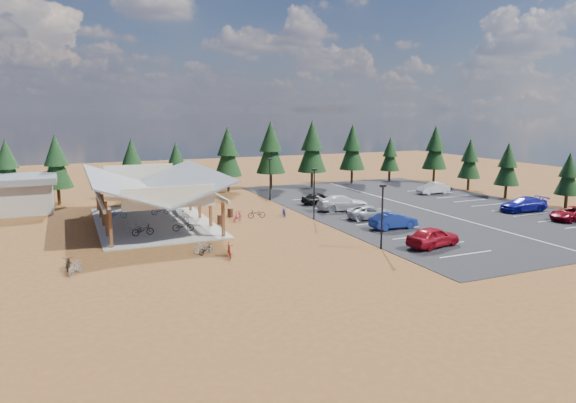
{
  "coord_description": "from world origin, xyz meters",
  "views": [
    {
      "loc": [
        -17.46,
        -43.17,
        10.88
      ],
      "look_at": [
        2.97,
        3.86,
        1.68
      ],
      "focal_mm": 32.0,
      "sensor_mm": 36.0,
      "label": 1
    }
  ],
  "objects_px": {
    "bike_16": "(257,214)",
    "car_4": "(318,198)",
    "bike_8": "(68,262)",
    "lamp_post_1": "(314,190)",
    "bike_3": "(132,204)",
    "bike_9": "(75,267)",
    "car_7": "(524,204)",
    "lamp_post_0": "(382,212)",
    "trash_bin_0": "(220,219)",
    "bike_15": "(237,216)",
    "bike_pavilion": "(152,184)",
    "bike_7": "(160,204)",
    "bike_1": "(133,228)",
    "car_9": "(433,188)",
    "car_1": "(394,221)",
    "car_2": "(371,212)",
    "outbuilding": "(1,195)",
    "bike_4": "(183,226)",
    "bike_0": "(143,230)",
    "trash_bin_1": "(230,213)",
    "bike_5": "(179,215)",
    "car_0": "(433,237)",
    "bike_11": "(229,250)",
    "bike_13": "(204,248)",
    "bike_2": "(117,214)",
    "bike_14": "(284,211)",
    "car_6": "(573,214)",
    "car_3": "(343,203)",
    "bike_6": "(161,210)",
    "bike_12": "(206,249)",
    "lamp_post_2": "(270,176)"
  },
  "relations": [
    {
      "from": "bike_16",
      "to": "car_4",
      "type": "xyz_separation_m",
      "value": [
        9.22,
        4.3,
        0.25
      ]
    },
    {
      "from": "bike_8",
      "to": "lamp_post_1",
      "type": "bearing_deg",
      "value": 23.97
    },
    {
      "from": "bike_3",
      "to": "bike_9",
      "type": "relative_size",
      "value": 1.17
    },
    {
      "from": "bike_16",
      "to": "car_7",
      "type": "height_order",
      "value": "car_7"
    },
    {
      "from": "lamp_post_0",
      "to": "trash_bin_0",
      "type": "relative_size",
      "value": 5.71
    },
    {
      "from": "bike_8",
      "to": "bike_15",
      "type": "relative_size",
      "value": 1.1
    },
    {
      "from": "bike_pavilion",
      "to": "bike_9",
      "type": "relative_size",
      "value": 12.47
    },
    {
      "from": "lamp_post_1",
      "to": "bike_7",
      "type": "height_order",
      "value": "lamp_post_1"
    },
    {
      "from": "bike_1",
      "to": "car_9",
      "type": "bearing_deg",
      "value": -61.47
    },
    {
      "from": "bike_7",
      "to": "car_1",
      "type": "bearing_deg",
      "value": -126.57
    },
    {
      "from": "lamp_post_1",
      "to": "car_2",
      "type": "relative_size",
      "value": 1.06
    },
    {
      "from": "outbuilding",
      "to": "bike_4",
      "type": "distance_m",
      "value": 22.66
    },
    {
      "from": "outbuilding",
      "to": "bike_0",
      "type": "relative_size",
      "value": 5.92
    },
    {
      "from": "car_4",
      "to": "car_7",
      "type": "height_order",
      "value": "car_7"
    },
    {
      "from": "bike_0",
      "to": "bike_1",
      "type": "xyz_separation_m",
      "value": [
        -0.71,
        1.19,
        0.02
      ]
    },
    {
      "from": "trash_bin_1",
      "to": "bike_3",
      "type": "bearing_deg",
      "value": 136.57
    },
    {
      "from": "bike_1",
      "to": "bike_5",
      "type": "height_order",
      "value": "bike_5"
    },
    {
      "from": "bike_5",
      "to": "car_0",
      "type": "bearing_deg",
      "value": -128.34
    },
    {
      "from": "bike_5",
      "to": "car_4",
      "type": "height_order",
      "value": "car_4"
    },
    {
      "from": "bike_11",
      "to": "bike_5",
      "type": "bearing_deg",
      "value": 104.75
    },
    {
      "from": "trash_bin_1",
      "to": "bike_13",
      "type": "distance_m",
      "value": 13.63
    },
    {
      "from": "trash_bin_0",
      "to": "bike_9",
      "type": "height_order",
      "value": "bike_9"
    },
    {
      "from": "outbuilding",
      "to": "car_0",
      "type": "xyz_separation_m",
      "value": [
        33.1,
        -29.21,
        -1.18
      ]
    },
    {
      "from": "bike_2",
      "to": "car_7",
      "type": "xyz_separation_m",
      "value": [
        40.66,
        -13.34,
        0.23
      ]
    },
    {
      "from": "bike_13",
      "to": "bike_14",
      "type": "bearing_deg",
      "value": 138.58
    },
    {
      "from": "bike_0",
      "to": "bike_15",
      "type": "xyz_separation_m",
      "value": [
        9.43,
        2.58,
        -0.07
      ]
    },
    {
      "from": "bike_pavilion",
      "to": "bike_4",
      "type": "relative_size",
      "value": 10.25
    },
    {
      "from": "bike_9",
      "to": "car_0",
      "type": "bearing_deg",
      "value": -155.11
    },
    {
      "from": "bike_pavilion",
      "to": "lamp_post_0",
      "type": "relative_size",
      "value": 3.77
    },
    {
      "from": "car_2",
      "to": "bike_4",
      "type": "bearing_deg",
      "value": 94.94
    },
    {
      "from": "car_6",
      "to": "car_1",
      "type": "bearing_deg",
      "value": -100.04
    },
    {
      "from": "bike_0",
      "to": "bike_7",
      "type": "relative_size",
      "value": 1.15
    },
    {
      "from": "bike_4",
      "to": "car_0",
      "type": "bearing_deg",
      "value": -114.19
    },
    {
      "from": "car_3",
      "to": "bike_7",
      "type": "bearing_deg",
      "value": 73.12
    },
    {
      "from": "bike_0",
      "to": "bike_5",
      "type": "xyz_separation_m",
      "value": [
        4.13,
        4.78,
        0.07
      ]
    },
    {
      "from": "bike_0",
      "to": "bike_6",
      "type": "distance_m",
      "value": 8.97
    },
    {
      "from": "bike_12",
      "to": "bike_0",
      "type": "bearing_deg",
      "value": -8.79
    },
    {
      "from": "bike_8",
      "to": "bike_1",
      "type": "bearing_deg",
      "value": 63.35
    },
    {
      "from": "car_1",
      "to": "bike_14",
      "type": "bearing_deg",
      "value": 36.66
    },
    {
      "from": "bike_2",
      "to": "bike_13",
      "type": "height_order",
      "value": "bike_2"
    },
    {
      "from": "trash_bin_0",
      "to": "bike_16",
      "type": "distance_m",
      "value": 4.29
    },
    {
      "from": "trash_bin_0",
      "to": "lamp_post_2",
      "type": "bearing_deg",
      "value": 48.08
    },
    {
      "from": "bike_11",
      "to": "car_3",
      "type": "height_order",
      "value": "car_3"
    },
    {
      "from": "bike_9",
      "to": "car_1",
      "type": "height_order",
      "value": "car_1"
    },
    {
      "from": "bike_7",
      "to": "bike_14",
      "type": "relative_size",
      "value": 0.88
    },
    {
      "from": "car_3",
      "to": "car_7",
      "type": "bearing_deg",
      "value": -106.27
    },
    {
      "from": "trash_bin_1",
      "to": "lamp_post_0",
      "type": "bearing_deg",
      "value": -66.11
    },
    {
      "from": "bike_6",
      "to": "bike_16",
      "type": "distance_m",
      "value": 10.15
    },
    {
      "from": "bike_7",
      "to": "car_7",
      "type": "xyz_separation_m",
      "value": [
        35.79,
        -16.99,
        0.23
      ]
    },
    {
      "from": "car_7",
      "to": "lamp_post_1",
      "type": "bearing_deg",
      "value": -99.43
    }
  ]
}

